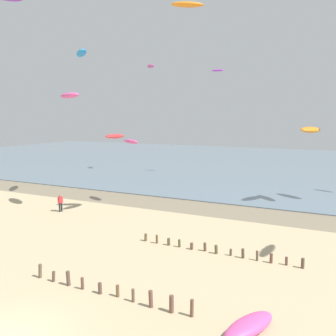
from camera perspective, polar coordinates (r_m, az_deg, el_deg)
wet_sand_strip at (r=36.63m, az=5.71°, el=-6.40°), size 120.00×5.26×0.01m
sea at (r=72.58m, az=15.96°, el=0.61°), size 160.00×70.00×0.10m
groyne_near at (r=19.77m, az=-9.03°, el=-18.41°), size 9.56×0.36×0.85m
groyne_mid at (r=25.17m, az=7.66°, el=-12.62°), size 11.23×0.36×0.66m
person_mid_beach at (r=36.63m, az=-16.65°, el=-5.23°), size 0.31×0.55×1.71m
grounded_kite at (r=17.17m, az=12.69°, el=-23.19°), size 2.21×3.24×0.61m
kite_aloft_1 at (r=33.98m, az=-8.39°, el=5.00°), size 1.16×2.57×0.50m
kite_aloft_2 at (r=58.90m, az=-2.76°, el=15.77°), size 2.47×2.41×0.65m
kite_aloft_3 at (r=41.93m, az=-13.51°, el=17.27°), size 3.25×3.55×0.96m
kite_aloft_5 at (r=32.34m, az=3.09°, el=24.40°), size 2.76×2.09×0.46m
kite_aloft_8 at (r=36.17m, az=-15.31°, el=11.01°), size 3.59×2.50×0.65m
kite_aloft_10 at (r=37.94m, az=-5.90°, el=4.19°), size 2.74×2.09×0.67m
kite_aloft_11 at (r=56.35m, az=7.87°, el=15.05°), size 1.91×0.83×0.46m
kite_aloft_13 at (r=39.67m, az=21.61°, el=5.64°), size 2.50×3.68×0.82m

